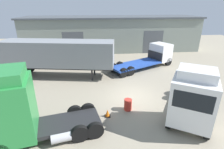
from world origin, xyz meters
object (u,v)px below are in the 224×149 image
object	(u,v)px
container_trailer_red	(58,54)
flatbed_truck_white	(153,56)
traffic_cone	(108,113)
tractor_unit_green	(19,110)
tractor_unit_white	(192,99)
oil_drum	(128,105)

from	to	relation	value
container_trailer_red	flatbed_truck_white	bearing A→B (deg)	21.90
flatbed_truck_white	traffic_cone	xyz separation A→B (m)	(-6.66, -10.46, -1.05)
tractor_unit_green	traffic_cone	xyz separation A→B (m)	(5.00, 1.86, -1.87)
tractor_unit_white	container_trailer_red	distance (m)	13.63
tractor_unit_white	oil_drum	bearing A→B (deg)	-86.34
flatbed_truck_white	traffic_cone	world-z (taller)	flatbed_truck_white
tractor_unit_green	oil_drum	xyz separation A→B (m)	(6.60, 2.55, -1.68)
container_trailer_red	flatbed_truck_white	world-z (taller)	container_trailer_red
tractor_unit_white	container_trailer_red	xyz separation A→B (m)	(-9.97, 9.27, 0.66)
flatbed_truck_white	oil_drum	size ratio (longest dim) A/B	9.75
tractor_unit_white	flatbed_truck_white	world-z (taller)	tractor_unit_white
traffic_cone	tractor_unit_white	bearing A→B (deg)	-13.57
flatbed_truck_white	tractor_unit_green	distance (m)	16.98
tractor_unit_white	container_trailer_red	world-z (taller)	tractor_unit_white
tractor_unit_green	oil_drum	distance (m)	7.27
tractor_unit_white	traffic_cone	xyz separation A→B (m)	(-5.35, 1.29, -1.62)
tractor_unit_green	oil_drum	size ratio (longest dim) A/B	7.39
container_trailer_red	traffic_cone	bearing A→B (deg)	-50.44
tractor_unit_white	oil_drum	xyz separation A→B (m)	(-3.75, 1.99, -1.44)
tractor_unit_white	tractor_unit_green	world-z (taller)	tractor_unit_green
flatbed_truck_white	tractor_unit_green	world-z (taller)	tractor_unit_green
container_trailer_red	tractor_unit_green	distance (m)	9.85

